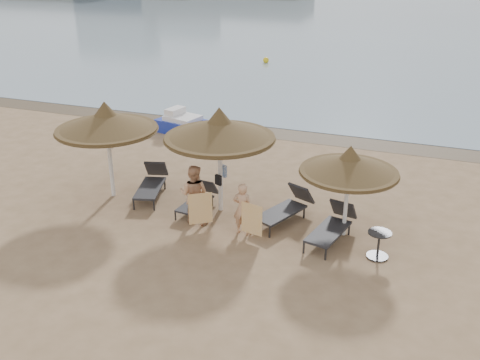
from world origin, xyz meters
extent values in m
plane|color=#977756|center=(0.00, 0.00, 0.00)|extent=(160.00, 160.00, 0.00)
cube|color=brown|center=(0.00, 9.40, 0.00)|extent=(200.00, 1.60, 0.01)
cylinder|color=white|center=(-3.37, 1.59, 1.14)|extent=(0.13, 0.13, 2.28)
cone|color=brown|center=(-3.37, 1.59, 2.51)|extent=(3.14, 3.14, 0.60)
cone|color=brown|center=(-3.37, 1.59, 2.87)|extent=(0.76, 0.76, 0.49)
cylinder|color=brown|center=(-3.37, 1.59, 2.23)|extent=(3.08, 3.08, 0.11)
cylinder|color=white|center=(0.25, 1.84, 1.18)|extent=(0.13, 0.13, 2.35)
cone|color=brown|center=(0.25, 1.84, 2.60)|extent=(3.25, 3.25, 0.62)
cone|color=brown|center=(0.25, 1.84, 2.97)|extent=(0.78, 0.78, 0.50)
cylinder|color=brown|center=(0.25, 1.84, 2.31)|extent=(3.18, 3.18, 0.11)
cylinder|color=white|center=(4.03, 1.59, 0.96)|extent=(0.11, 0.11, 1.92)
cone|color=brown|center=(4.03, 1.59, 2.12)|extent=(2.65, 2.65, 0.50)
cone|color=brown|center=(4.03, 1.59, 2.43)|extent=(0.64, 0.64, 0.41)
cylinder|color=brown|center=(4.03, 1.59, 1.89)|extent=(2.60, 2.60, 0.09)
cylinder|color=#2B2B2D|center=(-2.24, 0.93, 0.16)|extent=(0.06, 0.06, 0.31)
cylinder|color=#2B2B2D|center=(-1.63, 1.10, 0.16)|extent=(0.06, 0.06, 0.31)
cylinder|color=#2B2B2D|center=(-2.65, 2.44, 0.16)|extent=(0.06, 0.06, 0.31)
cylinder|color=#2B2B2D|center=(-2.05, 2.61, 0.16)|extent=(0.06, 0.06, 0.31)
cube|color=black|center=(-2.16, 1.82, 0.35)|extent=(1.11, 1.80, 0.07)
cube|color=black|center=(-2.42, 2.77, 0.62)|extent=(0.79, 0.64, 0.63)
cylinder|color=#2B2B2D|center=(-0.74, 0.75, 0.13)|extent=(0.05, 0.05, 0.26)
cylinder|color=#2B2B2D|center=(-0.23, 0.69, 0.13)|extent=(0.05, 0.05, 0.26)
cylinder|color=#2B2B2D|center=(-0.61, 2.04, 0.13)|extent=(0.05, 0.05, 0.26)
cylinder|color=#2B2B2D|center=(-0.09, 1.98, 0.13)|extent=(0.05, 0.05, 0.26)
cube|color=black|center=(-0.41, 1.41, 0.29)|extent=(0.72, 1.44, 0.06)
cube|color=black|center=(-0.33, 2.22, 0.51)|extent=(0.61, 0.45, 0.53)
cylinder|color=#2B2B2D|center=(1.57, 0.96, 0.16)|extent=(0.06, 0.06, 0.32)
cylinder|color=#2B2B2D|center=(2.15, 0.71, 0.16)|extent=(0.06, 0.06, 0.32)
cylinder|color=#2B2B2D|center=(2.18, 2.41, 0.16)|extent=(0.06, 0.06, 0.32)
cylinder|color=#2B2B2D|center=(2.76, 2.17, 0.16)|extent=(0.06, 0.06, 0.32)
cube|color=black|center=(2.18, 1.62, 0.35)|extent=(1.30, 1.83, 0.07)
cube|color=black|center=(2.57, 2.53, 0.62)|extent=(0.83, 0.71, 0.64)
cylinder|color=#2B2B2D|center=(3.22, 0.24, 0.16)|extent=(0.06, 0.06, 0.31)
cylinder|color=#2B2B2D|center=(3.82, 0.10, 0.16)|extent=(0.06, 0.06, 0.31)
cylinder|color=#2B2B2D|center=(3.56, 1.75, 0.16)|extent=(0.06, 0.06, 0.31)
cylinder|color=#2B2B2D|center=(4.17, 1.62, 0.16)|extent=(0.06, 0.06, 0.31)
cube|color=black|center=(3.71, 0.98, 0.34)|extent=(1.04, 1.77, 0.07)
cube|color=black|center=(3.92, 1.93, 0.61)|extent=(0.77, 0.61, 0.63)
cylinder|color=#2B2B2D|center=(5.06, 0.71, 0.02)|extent=(0.56, 0.56, 0.04)
cylinder|color=#2B2B2D|center=(5.06, 0.71, 0.36)|extent=(0.06, 0.06, 0.68)
cylinder|color=#2B2B2D|center=(5.06, 0.71, 0.71)|extent=(0.60, 0.60, 0.03)
imported|color=tan|center=(-0.17, 0.86, 1.02)|extent=(0.96, 0.65, 2.05)
imported|color=tan|center=(1.36, 0.70, 0.88)|extent=(0.81, 0.53, 1.76)
cube|color=orange|center=(0.18, 0.51, 0.65)|extent=(0.57, 0.39, 0.94)
cube|color=orange|center=(1.71, 0.45, 0.63)|extent=(0.64, 0.16, 0.91)
cube|color=silver|center=(0.25, 2.02, 1.22)|extent=(0.31, 0.21, 0.37)
cube|color=black|center=(0.25, 1.68, 1.05)|extent=(0.23, 0.16, 0.31)
cube|color=#192C9F|center=(-4.02, 8.12, 0.27)|extent=(2.42, 1.76, 0.54)
cube|color=white|center=(-4.02, 8.12, 0.61)|extent=(1.60, 1.38, 0.25)
cube|color=white|center=(-4.40, 8.22, 0.84)|extent=(0.69, 0.98, 0.35)
sphere|color=yellow|center=(-5.09, 23.45, 0.20)|extent=(0.40, 0.40, 0.40)
camera|label=1|loc=(5.76, -11.63, 7.39)|focal=40.00mm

